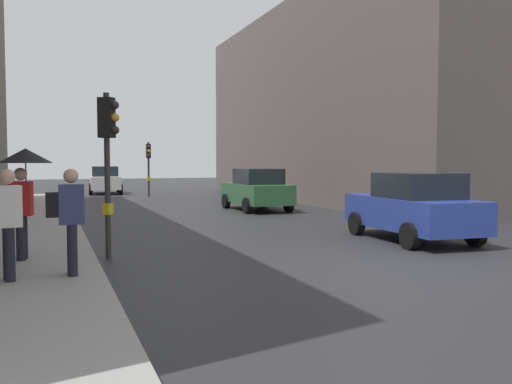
{
  "coord_description": "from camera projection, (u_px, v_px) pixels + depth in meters",
  "views": [
    {
      "loc": [
        -6.16,
        -8.6,
        2.04
      ],
      "look_at": [
        -0.46,
        6.35,
        1.16
      ],
      "focal_mm": 38.31,
      "sensor_mm": 36.0,
      "label": 1
    }
  ],
  "objects": [
    {
      "name": "sidewalk_kerb",
      "position": [
        26.0,
        241.0,
        13.53
      ],
      "size": [
        2.84,
        40.0,
        0.16
      ],
      "primitive_type": "cube",
      "color": "gray",
      "rests_on": "ground"
    },
    {
      "name": "ground_plane",
      "position": [
        398.0,
        270.0,
        10.32
      ],
      "size": [
        120.0,
        120.0,
        0.0
      ],
      "primitive_type": "plane",
      "color": "#28282B"
    },
    {
      "name": "traffic_light_far_median",
      "position": [
        149.0,
        159.0,
        32.27
      ],
      "size": [
        0.25,
        0.43,
        3.21
      ],
      "color": "#2D2D2D",
      "rests_on": "ground"
    },
    {
      "name": "car_blue_van",
      "position": [
        413.0,
        207.0,
        14.14
      ],
      "size": [
        2.26,
        4.32,
        1.76
      ],
      "color": "navy",
      "rests_on": "ground"
    },
    {
      "name": "pedestrian_with_umbrella",
      "position": [
        24.0,
        172.0,
        10.43
      ],
      "size": [
        1.0,
        1.0,
        2.14
      ],
      "color": "black",
      "rests_on": "sidewalk_kerb"
    },
    {
      "name": "pedestrian_with_black_backpack",
      "position": [
        5.0,
        218.0,
        8.59
      ],
      "size": [
        0.64,
        0.39,
        1.77
      ],
      "color": "black",
      "rests_on": "sidewalk_kerb"
    },
    {
      "name": "car_green_estate",
      "position": [
        257.0,
        190.0,
        23.04
      ],
      "size": [
        2.04,
        4.21,
        1.76
      ],
      "color": "#2D6038",
      "rests_on": "ground"
    },
    {
      "name": "car_white_compact",
      "position": [
        105.0,
        180.0,
        35.24
      ],
      "size": [
        2.22,
        4.3,
        1.76
      ],
      "color": "silver",
      "rests_on": "ground"
    },
    {
      "name": "pedestrian_with_grey_backpack",
      "position": [
        69.0,
        215.0,
        9.02
      ],
      "size": [
        0.6,
        0.36,
        1.77
      ],
      "color": "black",
      "rests_on": "sidewalk_kerb"
    },
    {
      "name": "traffic_light_near_right",
      "position": [
        108.0,
        145.0,
        11.45
      ],
      "size": [
        0.44,
        0.38,
        3.49
      ],
      "color": "#2D2D2D",
      "rests_on": "ground"
    },
    {
      "name": "building_facade_right",
      "position": [
        381.0,
        106.0,
        30.43
      ],
      "size": [
        12.0,
        24.15,
        10.3
      ],
      "primitive_type": "cube",
      "color": "#5B514C",
      "rests_on": "ground"
    }
  ]
}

